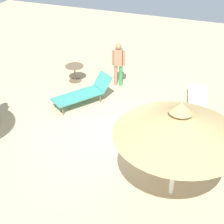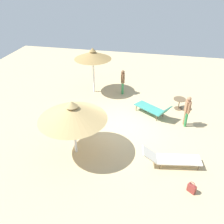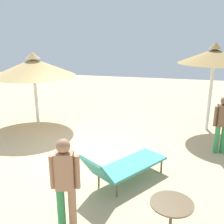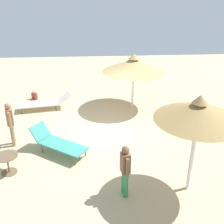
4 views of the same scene
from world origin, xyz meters
The scene contains 9 objects.
ground centered at (0.00, 0.00, -0.05)m, with size 24.00×24.00×0.10m, color tan.
parasol_umbrella_near_right centered at (1.59, 2.22, 2.00)m, with size 2.77×2.77×2.49m.
parasol_umbrella_front centered at (2.39, -3.53, 2.40)m, with size 2.22×2.22×2.84m.
lounge_chair_center centered at (-2.39, 2.19, 0.34)m, with size 2.42×1.00×0.74m.
lounge_chair_near_left centered at (-1.47, -1.44, 0.40)m, with size 2.05×1.70×0.85m.
person_standing_far_left centered at (0.58, -3.66, 0.87)m, with size 0.27×0.45×1.55m.
person_standing_far_right centered at (-3.10, -0.82, 0.93)m, with size 0.28×0.46×1.63m.
handbag centered at (-3.15, 3.44, 0.18)m, with size 0.32×0.29×0.49m.
side_table_round centered at (-2.85, -2.46, 0.43)m, with size 0.68×0.68×0.62m.
Camera 4 is at (-0.17, -9.54, 5.30)m, focal length 44.30 mm.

